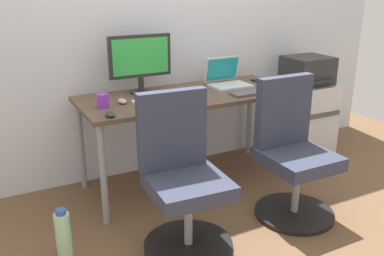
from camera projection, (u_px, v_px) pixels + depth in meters
name	position (u px, v px, depth m)	size (l,w,h in m)	color
ground_plane	(189.00, 182.00, 3.43)	(5.28, 5.28, 0.00)	brown
back_wall	(164.00, 11.00, 3.35)	(4.40, 0.04, 2.60)	silver
desk	(189.00, 102.00, 3.21)	(1.64, 0.68, 0.73)	brown
office_chair_left	(183.00, 180.00, 2.50)	(0.54, 0.54, 0.94)	black
office_chair_right	(292.00, 155.00, 2.86)	(0.54, 0.54, 0.94)	black
side_cabinet	(303.00, 119.00, 3.90)	(0.45, 0.46, 0.66)	silver
printer	(307.00, 70.00, 3.75)	(0.38, 0.40, 0.24)	#2D2D2D
water_bottle_on_floor	(63.00, 234.00, 2.46)	(0.09, 0.09, 0.31)	#A5D8B2
desktop_monitor	(140.00, 60.00, 3.14)	(0.48, 0.18, 0.43)	#262626
open_laptop	(227.00, 79.00, 3.43)	(0.31, 0.27, 0.22)	silver
keyboard_by_monitor	(157.00, 100.00, 2.99)	(0.34, 0.12, 0.02)	silver
keyboard_by_laptop	(252.00, 93.00, 3.19)	(0.34, 0.12, 0.02)	#515156
mouse_by_monitor	(110.00, 114.00, 2.65)	(0.06, 0.10, 0.03)	#2D2D2D
mouse_by_laptop	(122.00, 101.00, 2.94)	(0.06, 0.10, 0.03)	#B7B7B7
coffee_mug	(103.00, 101.00, 2.84)	(0.08, 0.08, 0.09)	purple
pen_cup	(221.00, 74.00, 3.60)	(0.07, 0.07, 0.10)	slate
phone_near_laptop	(259.00, 81.00, 3.56)	(0.07, 0.14, 0.01)	black
phone_near_monitor	(194.00, 96.00, 3.12)	(0.07, 0.14, 0.01)	black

